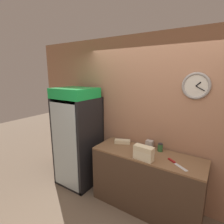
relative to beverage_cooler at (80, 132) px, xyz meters
name	(u,v)px	position (x,y,z in m)	size (l,w,h in m)	color
wall_back	(157,121)	(1.37, 0.35, 0.34)	(5.20, 0.09, 2.70)	#AD7A5B
prep_counter	(146,181)	(1.36, 0.01, -0.55)	(1.65, 0.58, 0.92)	#4C3828
beverage_cooler	(80,132)	(0.00, 0.00, 0.00)	(0.70, 0.70, 1.85)	black
sandwich_stack_bottom	(143,157)	(1.39, -0.20, -0.06)	(0.28, 0.13, 0.07)	beige
sandwich_stack_middle	(144,153)	(1.39, -0.20, 0.01)	(0.28, 0.14, 0.07)	beige
sandwich_stack_top	(144,148)	(1.39, -0.20, 0.08)	(0.28, 0.14, 0.07)	beige
sandwich_flat_left	(122,142)	(0.86, 0.15, -0.06)	(0.29, 0.21, 0.06)	beige
chefs_knife	(175,163)	(1.78, -0.06, -0.08)	(0.30, 0.22, 0.02)	silver
condiment_jar	(160,147)	(1.50, 0.20, -0.03)	(0.08, 0.08, 0.13)	#336B38
napkin_dispenser	(149,144)	(1.31, 0.23, -0.03)	(0.11, 0.09, 0.12)	#B7B2AD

